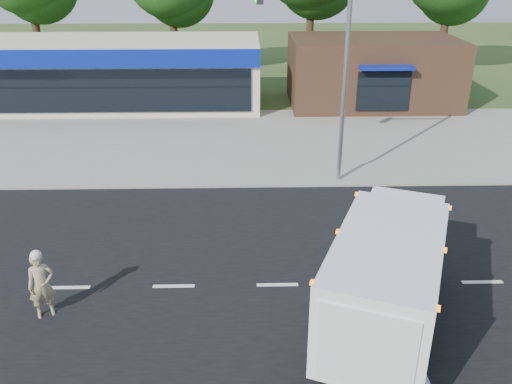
# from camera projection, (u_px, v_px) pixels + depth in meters

# --- Properties ---
(ground) EXTENTS (120.00, 120.00, 0.00)m
(ground) POSITION_uv_depth(u_px,v_px,m) (277.00, 285.00, 15.69)
(ground) COLOR #385123
(ground) RESTS_ON ground
(road_asphalt) EXTENTS (60.00, 14.00, 0.02)m
(road_asphalt) POSITION_uv_depth(u_px,v_px,m) (277.00, 285.00, 15.69)
(road_asphalt) COLOR black
(road_asphalt) RESTS_ON ground
(sidewalk) EXTENTS (60.00, 2.40, 0.12)m
(sidewalk) POSITION_uv_depth(u_px,v_px,m) (266.00, 175.00, 23.14)
(sidewalk) COLOR gray
(sidewalk) RESTS_ON ground
(parking_apron) EXTENTS (60.00, 9.00, 0.02)m
(parking_apron) POSITION_uv_depth(u_px,v_px,m) (262.00, 134.00, 28.44)
(parking_apron) COLOR gray
(parking_apron) RESTS_ON ground
(lane_markings) EXTENTS (55.20, 7.00, 0.01)m
(lane_markings) POSITION_uv_depth(u_px,v_px,m) (331.00, 313.00, 14.48)
(lane_markings) COLOR silver
(lane_markings) RESTS_ON road_asphalt
(ems_box_truck) EXTENTS (4.64, 7.33, 3.12)m
(ems_box_truck) POSITION_uv_depth(u_px,v_px,m) (389.00, 272.00, 13.03)
(ems_box_truck) COLOR black
(ems_box_truck) RESTS_ON ground
(emergency_worker) EXTENTS (0.81, 0.70, 1.98)m
(emergency_worker) POSITION_uv_depth(u_px,v_px,m) (41.00, 284.00, 14.03)
(emergency_worker) COLOR tan
(emergency_worker) RESTS_ON ground
(retail_strip_mall) EXTENTS (18.00, 6.20, 4.00)m
(retail_strip_mall) POSITION_uv_depth(u_px,v_px,m) (110.00, 73.00, 32.83)
(retail_strip_mall) COLOR beige
(retail_strip_mall) RESTS_ON ground
(brown_storefront) EXTENTS (10.00, 6.70, 4.00)m
(brown_storefront) POSITION_uv_depth(u_px,v_px,m) (372.00, 71.00, 33.22)
(brown_storefront) COLOR #382316
(brown_storefront) RESTS_ON ground
(traffic_signal_pole) EXTENTS (3.51, 0.25, 8.00)m
(traffic_signal_pole) POSITION_uv_depth(u_px,v_px,m) (329.00, 63.00, 20.64)
(traffic_signal_pole) COLOR gray
(traffic_signal_pole) RESTS_ON ground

